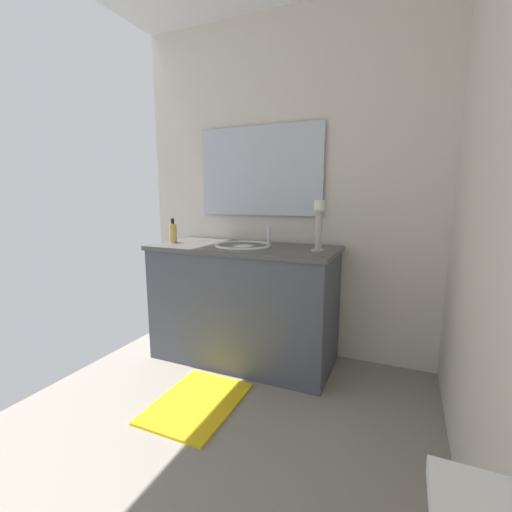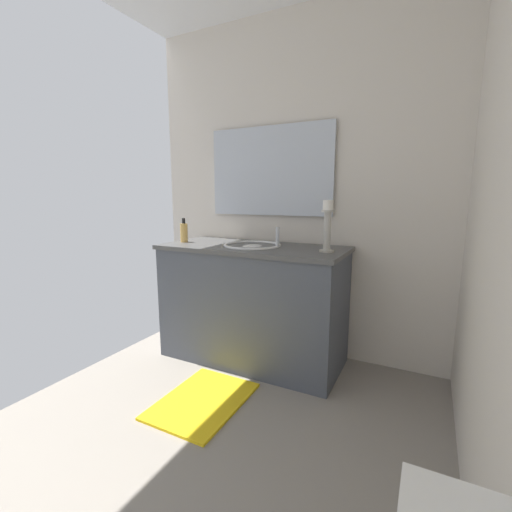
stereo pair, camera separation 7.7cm
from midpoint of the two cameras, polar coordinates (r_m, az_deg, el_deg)
name	(u,v)px [view 2 (the right image)]	position (r m, az deg, el deg)	size (l,w,h in m)	color
floor	(178,465)	(1.82, -11.40, -30.99)	(2.76, 2.27, 0.02)	gray
wall_left	(294,189)	(2.60, 7.17, 10.93)	(0.04, 2.27, 2.45)	silver
vanity_cabinet	(252,303)	(2.48, 0.31, -7.84)	(0.58, 1.31, 0.83)	#474C56
sink_basin	(252,251)	(2.40, 0.33, 0.80)	(0.40, 0.40, 0.24)	white
mirror	(270,171)	(2.63, 3.15, 13.89)	(0.02, 0.97, 0.65)	silver
candle_holder_tall	(327,225)	(2.16, 12.80, 5.04)	(0.09, 0.09, 0.32)	#B7B2A5
soap_bottle	(184,232)	(2.63, -11.06, 3.90)	(0.06, 0.06, 0.18)	#E5B259
bath_mat	(203,401)	(2.17, -7.76, -22.74)	(0.60, 0.44, 0.02)	yellow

